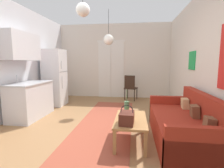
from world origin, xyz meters
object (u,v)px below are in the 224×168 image
pendant_lamp_far (109,40)px  handbag (127,118)px  bamboo_vase (127,108)px  accent_chair (130,87)px  couch (185,126)px  coffee_table (131,121)px  refrigerator (55,78)px  pendant_lamp_near (83,10)px

pendant_lamp_far → handbag: bearing=-74.5°
bamboo_vase → handbag: bearing=-87.1°
pendant_lamp_far → bamboo_vase: bearing=-71.1°
bamboo_vase → accent_chair: bearing=90.0°
couch → pendant_lamp_far: (-1.64, 1.88, 1.74)m
coffee_table → refrigerator: refrigerator is taller
couch → pendant_lamp_far: 3.04m
accent_chair → bamboo_vase: bearing=105.7°
couch → bamboo_vase: bamboo_vase is taller
accent_chair → pendant_lamp_near: (-0.70, -3.36, 1.71)m
pendant_lamp_near → pendant_lamp_far: bearing=87.5°
pendant_lamp_near → couch: bearing=7.8°
coffee_table → pendant_lamp_far: size_ratio=1.01×
coffee_table → refrigerator: 3.40m
bamboo_vase → refrigerator: refrigerator is taller
pendant_lamp_near → handbag: bearing=-13.4°
handbag → refrigerator: refrigerator is taller
accent_chair → pendant_lamp_far: (-0.61, -1.25, 1.52)m
couch → pendant_lamp_near: (-1.73, -0.24, 1.94)m
bamboo_vase → handbag: size_ratio=1.43×
bamboo_vase → accent_chair: size_ratio=0.50×
handbag → pendant_lamp_far: size_ratio=0.33×
coffee_table → pendant_lamp_near: size_ratio=1.33×
couch → accent_chair: 3.30m
accent_chair → coffee_table: bearing=107.2°
couch → coffee_table: bearing=-171.3°
handbag → pendant_lamp_far: (-0.63, 2.29, 1.50)m
bamboo_vase → accent_chair: (0.00, 3.03, -0.04)m
pendant_lamp_far → pendant_lamp_near: bearing=-92.5°
bamboo_vase → pendant_lamp_near: pendant_lamp_near is taller
handbag → pendant_lamp_near: bearing=166.6°
refrigerator → accent_chair: 2.62m
couch → bamboo_vase: size_ratio=4.22×
coffee_table → bamboo_vase: 0.31m
bamboo_vase → refrigerator: 3.16m
accent_chair → couch: bearing=124.0°
pendant_lamp_near → pendant_lamp_far: same height
couch → pendant_lamp_near: size_ratio=2.61×
bamboo_vase → refrigerator: size_ratio=0.26×
coffee_table → accent_chair: (-0.08, 3.27, 0.14)m
handbag → accent_chair: bearing=90.4°
couch → pendant_lamp_far: pendant_lamp_far is taller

